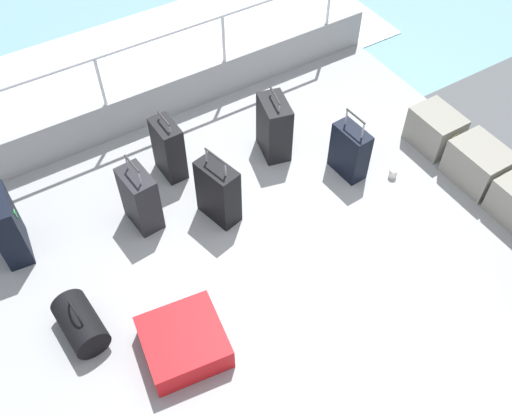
# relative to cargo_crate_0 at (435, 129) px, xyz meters

# --- Properties ---
(ground_plane) EXTENTS (4.40, 5.20, 0.06)m
(ground_plane) POSITION_rel_cargo_crate_0_xyz_m (0.30, -2.12, -0.23)
(ground_plane) COLOR #939699
(gunwale_port) EXTENTS (0.06, 5.20, 0.45)m
(gunwale_port) POSITION_rel_cargo_crate_0_xyz_m (-1.87, -2.12, 0.02)
(gunwale_port) COLOR #939699
(gunwale_port) RESTS_ON ground_plane
(railing_port) EXTENTS (0.04, 4.20, 1.02)m
(railing_port) POSITION_rel_cargo_crate_0_xyz_m (-1.87, -2.12, 0.58)
(railing_port) COLOR silver
(railing_port) RESTS_ON ground_plane
(sea_wake) EXTENTS (12.00, 12.00, 0.01)m
(sea_wake) POSITION_rel_cargo_crate_0_xyz_m (-3.30, -2.12, -0.54)
(sea_wake) COLOR #6B99A8
(sea_wake) RESTS_ON ground_plane
(cargo_crate_0) EXTENTS (0.53, 0.39, 0.40)m
(cargo_crate_0) POSITION_rel_cargo_crate_0_xyz_m (0.00, 0.00, 0.00)
(cargo_crate_0) COLOR gray
(cargo_crate_0) RESTS_ON ground_plane
(cargo_crate_1) EXTENTS (0.58, 0.42, 0.41)m
(cargo_crate_1) POSITION_rel_cargo_crate_0_xyz_m (0.60, 0.01, 0.00)
(cargo_crate_1) COLOR gray
(cargo_crate_1) RESTS_ON ground_plane
(suitcase_0) EXTENTS (0.40, 0.26, 0.77)m
(suitcase_0) POSITION_rel_cargo_crate_0_xyz_m (-0.65, -3.02, 0.11)
(suitcase_0) COLOR black
(suitcase_0) RESTS_ON ground_plane
(suitcase_1) EXTENTS (0.36, 0.21, 0.71)m
(suitcase_1) POSITION_rel_cargo_crate_0_xyz_m (-1.09, -2.52, 0.11)
(suitcase_1) COLOR black
(suitcase_1) RESTS_ON ground_plane
(suitcase_2) EXTENTS (0.40, 0.22, 0.73)m
(suitcase_2) POSITION_rel_cargo_crate_0_xyz_m (-0.16, -1.01, 0.07)
(suitcase_2) COLOR black
(suitcase_2) RESTS_ON ground_plane
(suitcase_3) EXTENTS (0.47, 0.35, 0.73)m
(suitcase_3) POSITION_rel_cargo_crate_0_xyz_m (-0.80, -1.48, 0.12)
(suitcase_3) COLOR black
(suitcase_3) RESTS_ON ground_plane
(suitcase_4) EXTENTS (0.68, 0.70, 0.25)m
(suitcase_4) POSITION_rel_cargo_crate_0_xyz_m (0.73, -3.30, -0.08)
(suitcase_4) COLOR red
(suitcase_4) RESTS_ON ground_plane
(suitcase_5) EXTENTS (0.44, 0.30, 0.79)m
(suitcase_5) POSITION_rel_cargo_crate_0_xyz_m (-0.34, -2.38, 0.12)
(suitcase_5) COLOR black
(suitcase_5) RESTS_ON ground_plane
(suitcase_6) EXTENTS (0.47, 0.26, 0.77)m
(suitcase_6) POSITION_rel_cargo_crate_0_xyz_m (-0.94, -4.14, 0.14)
(suitcase_6) COLOR black
(suitcase_6) RESTS_ON ground_plane
(duffel_bag) EXTENTS (0.52, 0.33, 0.42)m
(duffel_bag) POSITION_rel_cargo_crate_0_xyz_m (0.16, -3.93, -0.05)
(duffel_bag) COLOR black
(duffel_bag) RESTS_ON ground_plane
(paper_cup) EXTENTS (0.08, 0.08, 0.10)m
(paper_cup) POSITION_rel_cargo_crate_0_xyz_m (0.15, -0.66, -0.15)
(paper_cup) COLOR white
(paper_cup) RESTS_ON ground_plane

